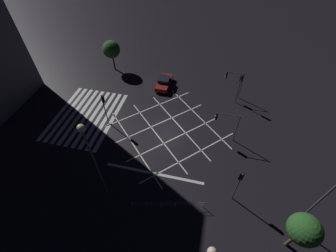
{
  "coord_description": "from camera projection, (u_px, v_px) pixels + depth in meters",
  "views": [
    {
      "loc": [
        18.07,
        4.2,
        20.57
      ],
      "look_at": [
        0.0,
        0.0,
        0.71
      ],
      "focal_mm": 24.0,
      "sensor_mm": 36.0,
      "label": 1
    }
  ],
  "objects": [
    {
      "name": "street_tree_far",
      "position": [
        111.0,
        49.0,
        34.32
      ],
      "size": [
        2.66,
        2.66,
        4.84
      ],
      "color": "brown",
      "rests_on": "ground_plane"
    },
    {
      "name": "traffic_light_median_south",
      "position": [
        104.0,
        104.0,
        26.12
      ],
      "size": [
        0.36,
        0.39,
        4.51
      ],
      "rotation": [
        0.0,
        0.0,
        1.57
      ],
      "color": "#424244",
      "rests_on": "ground_plane"
    },
    {
      "name": "waiting_car",
      "position": [
        164.0,
        82.0,
        33.35
      ],
      "size": [
        4.1,
        1.78,
        1.36
      ],
      "color": "maroon",
      "rests_on": "ground_plane"
    },
    {
      "name": "traffic_light_ne_main",
      "position": [
        239.0,
        181.0,
        19.44
      ],
      "size": [
        0.39,
        0.36,
        4.35
      ],
      "rotation": [
        0.0,
        0.0,
        3.14
      ],
      "color": "#424244",
      "rests_on": "ground_plane"
    },
    {
      "name": "traffic_light_median_north",
      "position": [
        226.0,
        121.0,
        24.62
      ],
      "size": [
        0.36,
        2.68,
        4.04
      ],
      "rotation": [
        0.0,
        0.0,
        -1.57
      ],
      "color": "#424244",
      "rests_on": "ground_plane"
    },
    {
      "name": "traffic_light_nw_main",
      "position": [
        240.0,
        84.0,
        28.87
      ],
      "size": [
        0.39,
        0.36,
        4.5
      ],
      "color": "#424244",
      "rests_on": "ground_plane"
    },
    {
      "name": "street_lamp_far",
      "position": [
        89.0,
        148.0,
        16.81
      ],
      "size": [
        0.6,
        0.6,
        9.65
      ],
      "color": "#424244",
      "rests_on": "ground_plane"
    },
    {
      "name": "street_tree_near",
      "position": [
        304.0,
        230.0,
        16.26
      ],
      "size": [
        2.42,
        2.42,
        4.79
      ],
      "color": "brown",
      "rests_on": "ground_plane"
    },
    {
      "name": "pedestrian_railing",
      "position": [
        168.0,
        204.0,
        20.52
      ],
      "size": [
        1.55,
        6.51,
        1.05
      ],
      "rotation": [
        0.0,
        0.0,
        1.8
      ],
      "color": "gray",
      "rests_on": "ground_plane"
    },
    {
      "name": "ground_plane",
      "position": [
        168.0,
        130.0,
        27.69
      ],
      "size": [
        200.0,
        200.0,
        0.0
      ],
      "primitive_type": "plane",
      "color": "black"
    },
    {
      "name": "road_markings",
      "position": [
        106.0,
        121.0,
        28.73
      ],
      "size": [
        15.72,
        22.73,
        0.01
      ],
      "color": "silver",
      "rests_on": "ground_plane"
    },
    {
      "name": "street_lamp_west",
      "position": [
        327.0,
        194.0,
        15.57
      ],
      "size": [
        0.5,
        0.5,
        8.54
      ],
      "color": "#424244",
      "rests_on": "ground_plane"
    },
    {
      "name": "traffic_light_nw_cross",
      "position": [
        233.0,
        79.0,
        29.97
      ],
      "size": [
        0.36,
        2.42,
        4.07
      ],
      "rotation": [
        0.0,
        0.0,
        -1.57
      ],
      "color": "#424244",
      "rests_on": "ground_plane"
    }
  ]
}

